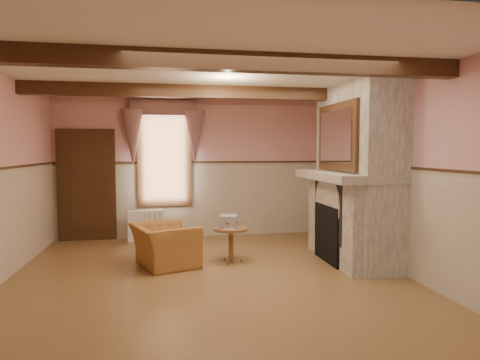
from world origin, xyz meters
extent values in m
cube|color=brown|center=(0.00, 0.00, 0.00)|extent=(5.50, 6.00, 0.01)
cube|color=silver|center=(0.00, 0.00, 2.80)|extent=(5.50, 6.00, 0.01)
cube|color=#D59493|center=(0.00, 3.00, 1.40)|extent=(5.50, 0.02, 2.80)
cube|color=#D59493|center=(0.00, -3.00, 1.40)|extent=(5.50, 0.02, 2.80)
cube|color=#D59493|center=(2.75, 0.00, 1.40)|extent=(0.02, 6.00, 2.80)
cube|color=black|center=(2.00, 0.60, 0.45)|extent=(0.20, 0.95, 0.90)
imported|color=#9E662D|center=(-0.60, 0.78, 0.32)|extent=(1.14, 1.22, 0.64)
cylinder|color=brown|center=(0.42, 0.80, 0.28)|extent=(0.56, 0.56, 0.55)
cube|color=#B7AD8C|center=(0.38, 0.81, 0.65)|extent=(0.32, 0.37, 0.20)
cube|color=white|center=(-0.97, 2.70, 0.30)|extent=(0.72, 0.29, 0.60)
imported|color=brown|center=(2.24, 0.84, 1.46)|extent=(0.32, 0.32, 0.08)
cube|color=#301F0D|center=(2.24, 1.33, 1.52)|extent=(0.14, 0.24, 0.20)
cylinder|color=gold|center=(2.24, 1.10, 1.56)|extent=(0.11, 0.11, 0.28)
cylinder|color=maroon|center=(2.24, 0.01, 1.50)|extent=(0.06, 0.06, 0.16)
cylinder|color=gold|center=(2.24, 0.28, 1.48)|extent=(0.06, 0.06, 0.12)
cube|color=gray|center=(2.42, 0.60, 1.40)|extent=(0.85, 2.00, 2.80)
cube|color=gray|center=(2.24, 0.60, 1.36)|extent=(1.05, 2.05, 0.12)
cube|color=silver|center=(2.06, 0.60, 1.97)|extent=(0.06, 1.44, 1.04)
cube|color=black|center=(-2.10, 2.94, 1.05)|extent=(1.10, 0.10, 2.10)
cube|color=white|center=(-0.60, 2.97, 1.65)|extent=(1.06, 0.08, 2.02)
cube|color=gray|center=(-0.60, 2.88, 2.25)|extent=(1.30, 0.14, 1.40)
cube|color=black|center=(0.00, -1.20, 2.70)|extent=(5.50, 0.18, 0.20)
cube|color=black|center=(0.00, 1.20, 2.70)|extent=(5.50, 0.18, 0.20)
camera|label=1|loc=(-0.57, -5.74, 1.76)|focal=32.00mm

